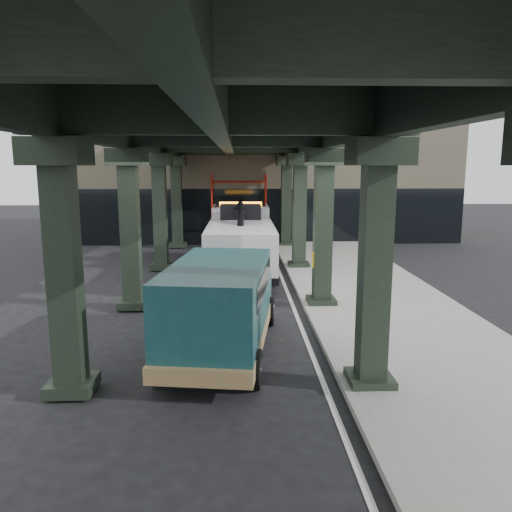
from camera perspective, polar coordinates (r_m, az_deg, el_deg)
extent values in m
plane|color=black|center=(14.20, -1.72, -8.17)|extent=(90.00, 90.00, 0.00)
cube|color=gray|center=(16.72, 13.90, -5.34)|extent=(5.00, 40.00, 0.15)
cube|color=silver|center=(16.20, 4.28, -5.82)|extent=(0.12, 38.00, 0.01)
cube|color=black|center=(10.04, 13.39, -1.47)|extent=(0.55, 0.55, 5.00)
cube|color=black|center=(9.84, 13.94, 11.47)|extent=(1.10, 1.10, 0.50)
cube|color=black|center=(10.74, 12.86, -13.67)|extent=(0.90, 0.90, 0.24)
cube|color=black|center=(15.82, 7.65, 2.96)|extent=(0.55, 0.55, 5.00)
cube|color=black|center=(15.70, 7.85, 11.13)|extent=(1.10, 1.10, 0.50)
cube|color=black|center=(16.28, 7.45, -5.17)|extent=(0.90, 0.90, 0.24)
cube|color=black|center=(21.72, 4.99, 4.99)|extent=(0.55, 0.55, 5.00)
cube|color=black|center=(21.63, 5.08, 10.93)|extent=(1.10, 1.10, 0.50)
cube|color=black|center=(22.06, 4.89, -1.02)|extent=(0.90, 0.90, 0.24)
cube|color=black|center=(27.67, 3.46, 6.15)|extent=(0.55, 0.55, 5.00)
cube|color=black|center=(27.60, 3.51, 10.81)|extent=(1.10, 1.10, 0.50)
cube|color=black|center=(27.93, 3.41, 1.39)|extent=(0.90, 0.90, 0.24)
cube|color=black|center=(10.23, -21.05, -1.66)|extent=(0.55, 0.55, 5.00)
cube|color=black|center=(10.04, -21.89, 11.01)|extent=(1.10, 1.10, 0.50)
cube|color=black|center=(10.92, -20.24, -13.66)|extent=(0.90, 0.90, 0.24)
cube|color=black|center=(15.95, -14.15, 2.79)|extent=(0.55, 0.55, 5.00)
cube|color=black|center=(15.82, -14.51, 10.89)|extent=(1.10, 1.10, 0.50)
cube|color=black|center=(16.40, -13.79, -5.27)|extent=(0.90, 0.90, 0.24)
cube|color=black|center=(21.81, -10.91, 4.86)|extent=(0.55, 0.55, 5.00)
cube|color=black|center=(21.72, -11.12, 10.78)|extent=(1.10, 1.10, 0.50)
cube|color=black|center=(22.15, -10.71, -1.12)|extent=(0.90, 0.90, 0.24)
cube|color=black|center=(27.74, -9.04, 6.05)|extent=(0.55, 0.55, 5.00)
cube|color=black|center=(27.67, -9.18, 10.70)|extent=(1.10, 1.10, 0.50)
cube|color=black|center=(28.00, -8.91, 1.31)|extent=(0.90, 0.90, 0.24)
cube|color=black|center=(15.73, 7.92, 14.04)|extent=(0.35, 32.00, 1.10)
cube|color=black|center=(15.85, -14.65, 13.78)|extent=(0.35, 32.00, 1.10)
cube|color=black|center=(15.50, -3.42, 14.17)|extent=(0.35, 32.00, 1.10)
cube|color=black|center=(15.57, -3.44, 16.75)|extent=(7.40, 32.00, 0.30)
cube|color=#C6B793|center=(33.53, 1.45, 9.45)|extent=(22.00, 10.00, 8.00)
cylinder|color=red|center=(28.51, -4.99, 5.24)|extent=(0.08, 0.08, 4.00)
cylinder|color=red|center=(27.72, -5.07, 5.09)|extent=(0.08, 0.08, 4.00)
cylinder|color=red|center=(28.52, 1.07, 5.28)|extent=(0.08, 0.08, 4.00)
cylinder|color=red|center=(27.72, 1.16, 5.13)|extent=(0.08, 0.08, 4.00)
cylinder|color=red|center=(28.58, -1.95, 3.27)|extent=(3.00, 0.08, 0.08)
cylinder|color=red|center=(28.45, -1.97, 5.87)|extent=(3.00, 0.08, 0.08)
cylinder|color=red|center=(28.38, -1.98, 8.49)|extent=(3.00, 0.08, 0.08)
cube|color=black|center=(20.81, -1.75, -0.06)|extent=(1.15, 8.11, 0.27)
cube|color=white|center=(23.39, -1.76, 3.37)|extent=(2.56, 2.61, 1.94)
cube|color=white|center=(24.59, -1.75, 2.44)|extent=(2.54, 0.78, 0.97)
cube|color=black|center=(23.60, -1.76, 4.75)|extent=(2.39, 1.42, 0.92)
cube|color=white|center=(19.46, -1.77, 1.31)|extent=(2.64, 5.42, 1.51)
cube|color=orange|center=(23.07, -1.77, 5.97)|extent=(1.95, 0.32, 0.17)
cube|color=black|center=(21.47, -1.78, 5.06)|extent=(1.73, 0.66, 0.65)
cylinder|color=black|center=(19.57, -1.78, 3.76)|extent=(0.29, 3.78, 1.45)
cube|color=black|center=(16.98, -1.77, -3.75)|extent=(0.34, 1.51, 0.19)
cube|color=black|center=(16.26, -1.77, -4.58)|extent=(1.73, 0.28, 0.19)
cylinder|color=black|center=(23.90, -4.59, 0.87)|extent=(0.39, 1.19, 1.19)
cylinder|color=silver|center=(23.90, -4.59, 0.87)|extent=(0.43, 0.66, 0.65)
cylinder|color=black|center=(23.89, 1.11, 0.90)|extent=(0.39, 1.19, 1.19)
cylinder|color=silver|center=(23.89, 1.11, 0.90)|extent=(0.43, 0.66, 0.65)
cylinder|color=black|center=(20.40, -5.09, -0.77)|extent=(0.39, 1.19, 1.19)
cylinder|color=silver|center=(20.40, -5.09, -0.77)|extent=(0.43, 0.66, 0.65)
cylinder|color=black|center=(20.39, 1.59, -0.74)|extent=(0.39, 1.19, 1.19)
cylinder|color=silver|center=(20.39, 1.59, -0.74)|extent=(0.43, 0.66, 0.65)
cylinder|color=black|center=(19.02, -5.34, -1.59)|extent=(0.39, 1.19, 1.19)
cylinder|color=silver|center=(19.02, -5.34, -1.59)|extent=(0.43, 0.66, 0.65)
cylinder|color=black|center=(19.02, 1.82, -1.55)|extent=(0.39, 1.19, 1.19)
cylinder|color=silver|center=(19.02, 1.82, -1.55)|extent=(0.43, 0.66, 0.65)
cube|color=#113C3F|center=(14.31, -2.43, -4.12)|extent=(2.15, 1.35, 0.89)
cube|color=#113C3F|center=(11.62, -4.32, -5.55)|extent=(2.65, 4.67, 1.92)
cube|color=#96794C|center=(12.22, -3.95, -8.61)|extent=(2.83, 5.75, 0.35)
cube|color=black|center=(13.75, -2.69, -1.35)|extent=(1.96, 0.68, 0.82)
cube|color=black|center=(11.78, -4.11, -2.85)|extent=(2.56, 3.80, 0.54)
cube|color=silver|center=(14.91, -2.14, -5.09)|extent=(1.97, 0.38, 0.30)
cylinder|color=black|center=(14.56, -6.31, -6.05)|extent=(0.39, 0.86, 0.83)
cylinder|color=silver|center=(14.56, -6.31, -6.05)|extent=(0.37, 0.49, 0.46)
cylinder|color=black|center=(14.30, 1.49, -6.30)|extent=(0.39, 0.86, 0.83)
cylinder|color=silver|center=(14.30, 1.49, -6.30)|extent=(0.37, 0.49, 0.46)
cylinder|color=black|center=(10.78, -10.93, -12.17)|extent=(0.39, 0.86, 0.83)
cylinder|color=silver|center=(10.78, -10.93, -12.17)|extent=(0.37, 0.49, 0.46)
cylinder|color=black|center=(10.41, -0.20, -12.80)|extent=(0.39, 0.86, 0.83)
cylinder|color=silver|center=(10.41, -0.20, -12.80)|extent=(0.37, 0.49, 0.46)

